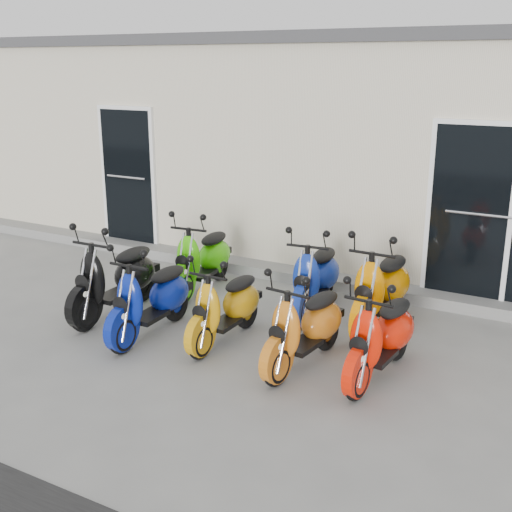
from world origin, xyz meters
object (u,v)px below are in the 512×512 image
at_px(scooter_front_black, 115,267).
at_px(scooter_back_yellow, 382,277).
at_px(scooter_front_orange_a, 226,297).
at_px(scooter_front_red, 382,325).
at_px(scooter_front_orange_b, 305,315).
at_px(scooter_back_green, 202,249).
at_px(scooter_back_blue, 316,268).
at_px(scooter_front_blue, 151,288).

relative_size(scooter_front_black, scooter_back_yellow, 1.00).
height_order(scooter_front_orange_a, scooter_front_red, scooter_front_red).
distance_m(scooter_front_orange_b, scooter_front_red, 0.76).
distance_m(scooter_back_green, scooter_back_blue, 1.64).
distance_m(scooter_front_orange_b, scooter_back_green, 2.53).
height_order(scooter_front_red, scooter_back_blue, scooter_back_blue).
distance_m(scooter_front_blue, scooter_front_red, 2.57).
bearing_deg(scooter_back_green, scooter_front_red, -29.36).
relative_size(scooter_front_orange_b, scooter_front_red, 0.99).
bearing_deg(scooter_front_red, scooter_front_blue, -169.60).
height_order(scooter_front_orange_a, scooter_back_yellow, scooter_back_yellow).
xyz_separation_m(scooter_front_black, scooter_front_red, (3.32, -0.03, -0.05)).
bearing_deg(scooter_front_blue, scooter_back_blue, 47.20).
distance_m(scooter_front_black, scooter_front_orange_b, 2.58).
bearing_deg(scooter_front_orange_a, scooter_back_blue, 69.23).
distance_m(scooter_front_red, scooter_back_green, 3.13).
bearing_deg(scooter_front_orange_a, scooter_front_red, 1.35).
relative_size(scooter_front_red, scooter_back_yellow, 0.91).
bearing_deg(scooter_front_red, scooter_back_yellow, 112.83).
xyz_separation_m(scooter_front_blue, scooter_front_orange_b, (1.82, 0.13, -0.02)).
distance_m(scooter_front_orange_b, scooter_back_blue, 1.46).
bearing_deg(scooter_front_orange_a, scooter_back_yellow, 43.48).
height_order(scooter_front_blue, scooter_front_orange_a, scooter_front_blue).
height_order(scooter_front_blue, scooter_back_yellow, scooter_back_yellow).
relative_size(scooter_back_blue, scooter_back_yellow, 0.96).
distance_m(scooter_front_black, scooter_back_blue, 2.42).
xyz_separation_m(scooter_front_blue, scooter_front_orange_a, (0.82, 0.25, -0.04)).
bearing_deg(scooter_front_black, scooter_front_red, -1.78).
bearing_deg(scooter_front_orange_b, scooter_front_red, 15.75).
relative_size(scooter_front_black, scooter_front_orange_b, 1.11).
relative_size(scooter_front_black, scooter_back_blue, 1.05).
xyz_separation_m(scooter_front_orange_a, scooter_front_orange_b, (1.00, -0.12, 0.02)).
relative_size(scooter_front_black, scooter_front_orange_a, 1.15).
bearing_deg(scooter_back_yellow, scooter_front_red, -70.05).
bearing_deg(scooter_back_yellow, scooter_front_orange_b, -102.68).
bearing_deg(scooter_back_yellow, scooter_back_green, -178.99).
distance_m(scooter_front_orange_a, scooter_back_blue, 1.36).
bearing_deg(scooter_front_orange_a, scooter_front_orange_b, -5.49).
bearing_deg(scooter_front_blue, scooter_front_orange_a, 15.52).
height_order(scooter_front_blue, scooter_back_blue, scooter_back_blue).
height_order(scooter_front_orange_a, scooter_front_orange_b, scooter_front_orange_b).
distance_m(scooter_front_blue, scooter_front_orange_a, 0.86).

